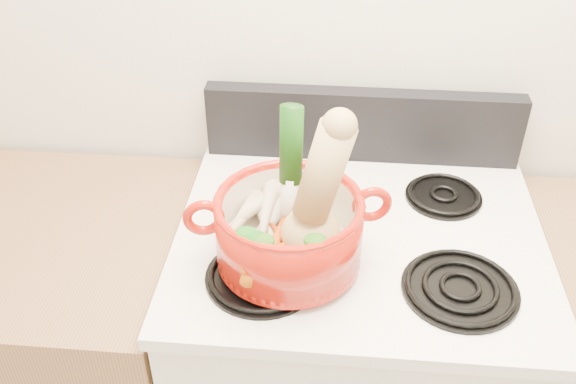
# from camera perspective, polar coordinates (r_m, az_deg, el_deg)

# --- Properties ---
(wall_back) EXTENTS (3.50, 0.02, 2.60)m
(wall_back) POSITION_cam_1_polar(r_m,az_deg,el_deg) (1.51, 7.31, 15.45)
(wall_back) COLOR white
(wall_back) RESTS_ON floor
(stove_body) EXTENTS (0.76, 0.65, 0.92)m
(stove_body) POSITION_cam_1_polar(r_m,az_deg,el_deg) (1.73, 5.30, -16.17)
(stove_body) COLOR white
(stove_body) RESTS_ON floor
(cooktop) EXTENTS (0.78, 0.67, 0.03)m
(cooktop) POSITION_cam_1_polar(r_m,az_deg,el_deg) (1.39, 6.37, -4.03)
(cooktop) COLOR white
(cooktop) RESTS_ON stove_body
(control_backsplash) EXTENTS (0.76, 0.05, 0.18)m
(control_backsplash) POSITION_cam_1_polar(r_m,az_deg,el_deg) (1.58, 6.63, 5.93)
(control_backsplash) COLOR black
(control_backsplash) RESTS_ON cooktop
(burner_front_left) EXTENTS (0.22, 0.22, 0.02)m
(burner_front_left) POSITION_cam_1_polar(r_m,az_deg,el_deg) (1.26, -2.30, -7.38)
(burner_front_left) COLOR black
(burner_front_left) RESTS_ON cooktop
(burner_front_right) EXTENTS (0.22, 0.22, 0.02)m
(burner_front_right) POSITION_cam_1_polar(r_m,az_deg,el_deg) (1.28, 15.07, -8.20)
(burner_front_right) COLOR black
(burner_front_right) RESTS_ON cooktop
(burner_back_left) EXTENTS (0.17, 0.17, 0.02)m
(burner_back_left) POSITION_cam_1_polar(r_m,az_deg,el_deg) (1.49, -0.88, 0.53)
(burner_back_left) COLOR black
(burner_back_left) RESTS_ON cooktop
(burner_back_right) EXTENTS (0.17, 0.17, 0.02)m
(burner_back_right) POSITION_cam_1_polar(r_m,az_deg,el_deg) (1.50, 13.67, -0.25)
(burner_back_right) COLOR black
(burner_back_right) RESTS_ON cooktop
(dutch_oven) EXTENTS (0.34, 0.34, 0.14)m
(dutch_oven) POSITION_cam_1_polar(r_m,az_deg,el_deg) (1.24, 0.08, -3.43)
(dutch_oven) COLOR #AC160A
(dutch_oven) RESTS_ON burner_front_left
(pot_handle_left) EXTENTS (0.08, 0.04, 0.08)m
(pot_handle_left) POSITION_cam_1_polar(r_m,az_deg,el_deg) (1.20, -7.51, -2.28)
(pot_handle_left) COLOR #AC160A
(pot_handle_left) RESTS_ON dutch_oven
(pot_handle_right) EXTENTS (0.08, 0.04, 0.08)m
(pot_handle_right) POSITION_cam_1_polar(r_m,az_deg,el_deg) (1.23, 7.47, -1.08)
(pot_handle_right) COLOR #AC160A
(pot_handle_right) RESTS_ON dutch_oven
(squash) EXTENTS (0.21, 0.16, 0.31)m
(squash) POSITION_cam_1_polar(r_m,az_deg,el_deg) (1.16, 2.10, -0.11)
(squash) COLOR tan
(squash) RESTS_ON dutch_oven
(leek) EXTENTS (0.05, 0.07, 0.29)m
(leek) POSITION_cam_1_polar(r_m,az_deg,el_deg) (1.21, 0.25, 1.82)
(leek) COLOR silver
(leek) RESTS_ON dutch_oven
(ginger) EXTENTS (0.09, 0.08, 0.04)m
(ginger) POSITION_cam_1_polar(r_m,az_deg,el_deg) (1.33, 0.82, -1.29)
(ginger) COLOR tan
(ginger) RESTS_ON dutch_oven
(parsnip_0) EXTENTS (0.04, 0.21, 0.06)m
(parsnip_0) POSITION_cam_1_polar(r_m,az_deg,el_deg) (1.29, -1.98, -2.57)
(parsnip_0) COLOR beige
(parsnip_0) RESTS_ON dutch_oven
(parsnip_1) EXTENTS (0.13, 0.21, 0.06)m
(parsnip_1) POSITION_cam_1_polar(r_m,az_deg,el_deg) (1.26, -2.29, -3.40)
(parsnip_1) COLOR beige
(parsnip_1) RESTS_ON dutch_oven
(parsnip_2) EXTENTS (0.10, 0.18, 0.05)m
(parsnip_2) POSITION_cam_1_polar(r_m,az_deg,el_deg) (1.26, -1.73, -3.00)
(parsnip_2) COLOR beige
(parsnip_2) RESTS_ON dutch_oven
(parsnip_3) EXTENTS (0.09, 0.16, 0.05)m
(parsnip_3) POSITION_cam_1_polar(r_m,az_deg,el_deg) (1.27, -4.37, -2.50)
(parsnip_3) COLOR beige
(parsnip_3) RESTS_ON dutch_oven
(parsnip_4) EXTENTS (0.18, 0.21, 0.06)m
(parsnip_4) POSITION_cam_1_polar(r_m,az_deg,el_deg) (1.29, -2.50, -0.92)
(parsnip_4) COLOR beige
(parsnip_4) RESTS_ON dutch_oven
(parsnip_5) EXTENTS (0.05, 0.21, 0.06)m
(parsnip_5) POSITION_cam_1_polar(r_m,az_deg,el_deg) (1.27, -1.88, -1.38)
(parsnip_5) COLOR beige
(parsnip_5) RESTS_ON dutch_oven
(carrot_0) EXTENTS (0.09, 0.17, 0.05)m
(carrot_0) POSITION_cam_1_polar(r_m,az_deg,el_deg) (1.22, -0.91, -5.14)
(carrot_0) COLOR #C23209
(carrot_0) RESTS_ON dutch_oven
(carrot_1) EXTENTS (0.03, 0.14, 0.04)m
(carrot_1) POSITION_cam_1_polar(r_m,az_deg,el_deg) (1.21, -3.23, -5.79)
(carrot_1) COLOR #C75F09
(carrot_1) RESTS_ON dutch_oven
(carrot_2) EXTENTS (0.13, 0.16, 0.05)m
(carrot_2) POSITION_cam_1_polar(r_m,az_deg,el_deg) (1.20, 0.47, -5.38)
(carrot_2) COLOR #C54309
(carrot_2) RESTS_ON dutch_oven
(carrot_3) EXTENTS (0.13, 0.13, 0.04)m
(carrot_3) POSITION_cam_1_polar(r_m,az_deg,el_deg) (1.19, -1.40, -5.54)
(carrot_3) COLOR #CE590A
(carrot_3) RESTS_ON dutch_oven
(carrot_4) EXTENTS (0.06, 0.17, 0.05)m
(carrot_4) POSITION_cam_1_polar(r_m,az_deg,el_deg) (1.21, -1.13, -4.54)
(carrot_4) COLOR #C13709
(carrot_4) RESTS_ON dutch_oven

